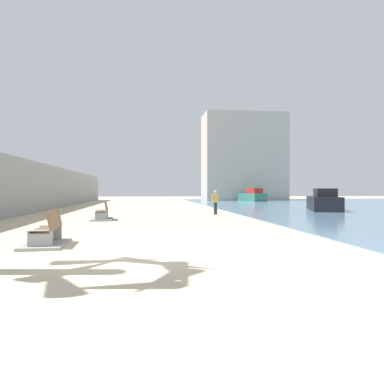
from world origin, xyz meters
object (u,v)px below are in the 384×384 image
object	(u,v)px
boat_far_left	(324,202)
boat_nearest	(253,196)
bench_far	(102,215)
person_walking	(215,201)
bench_near	(47,237)

from	to	relation	value
boat_far_left	boat_nearest	size ratio (longest dim) A/B	1.42
bench_far	person_walking	xyz separation A→B (m)	(6.58, 3.46, 0.65)
bench_near	bench_far	distance (m)	8.98
bench_far	boat_nearest	world-z (taller)	boat_nearest
bench_near	boat_nearest	distance (m)	41.96
bench_far	boat_nearest	distance (m)	33.71
bench_near	boat_nearest	xyz separation A→B (m)	(16.87, 38.41, 0.48)
bench_near	bench_far	xyz separation A→B (m)	(0.47, 8.96, 0.00)
bench_near	bench_far	size ratio (longest dim) A/B	0.99
person_walking	bench_near	bearing A→B (deg)	-119.59
bench_near	person_walking	size ratio (longest dim) A/B	1.40
boat_far_left	bench_far	bearing A→B (deg)	-155.80
bench_far	person_walking	size ratio (longest dim) A/B	1.41
bench_far	boat_nearest	bearing A→B (deg)	60.89
bench_far	bench_near	bearing A→B (deg)	-93.02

